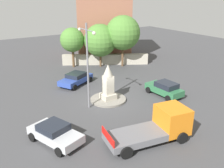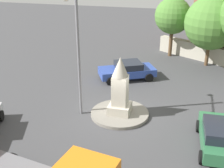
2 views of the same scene
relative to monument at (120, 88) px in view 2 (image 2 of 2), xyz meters
The scene contains 9 objects.
ground_plane 1.76m from the monument, ahead, with size 80.00×80.00×0.00m, color #424244.
traffic_island 1.67m from the monument, ahead, with size 3.46×3.46×0.19m, color gray.
monument is the anchor object (origin of this frame).
streetlamp 3.61m from the monument, 100.01° to the left, with size 2.84×0.28×7.55m.
car_green_passing 5.89m from the monument, 110.72° to the right, with size 3.98×2.05×1.46m.
car_blue_parked_right 5.81m from the monument, ahead, with size 3.61×4.59×1.35m.
stone_boundary_wall 12.72m from the monument, 29.93° to the right, with size 12.28×0.70×1.49m, color #B2AA99.
tree_near_wall 12.67m from the monument, ahead, with size 3.30×3.30×5.44m.
tree_mid_cluster 11.86m from the monument, 26.54° to the right, with size 4.44×4.44×5.91m.
Camera 2 is at (-14.91, -3.50, 8.69)m, focal length 46.86 mm.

